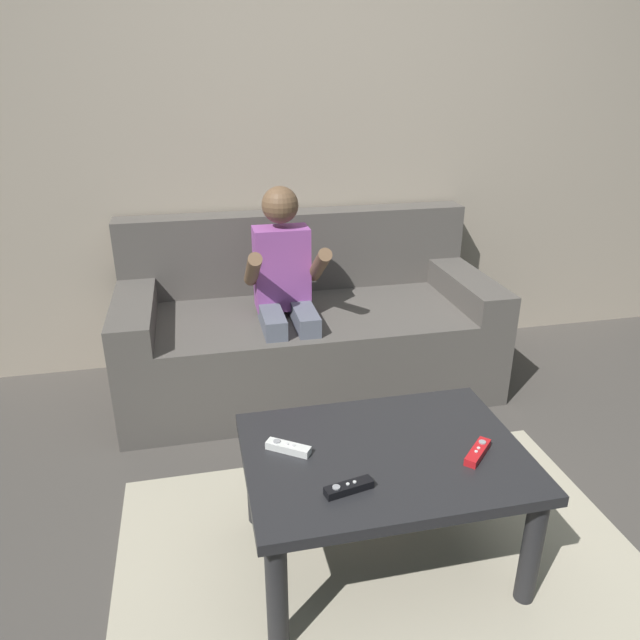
{
  "coord_description": "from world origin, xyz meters",
  "views": [
    {
      "loc": [
        -0.7,
        -1.19,
        1.49
      ],
      "look_at": [
        -0.25,
        0.85,
        0.6
      ],
      "focal_mm": 33.2,
      "sensor_mm": 36.0,
      "label": 1
    }
  ],
  "objects_px": {
    "couch": "(306,330)",
    "game_remote_white_far_corner": "(288,448)",
    "person_seated_on_couch": "(285,289)",
    "game_remote_red_near_edge": "(478,452)",
    "coffee_table": "(384,469)",
    "game_remote_black_center": "(349,488)"
  },
  "relations": [
    {
      "from": "couch",
      "to": "game_remote_white_far_corner",
      "type": "height_order",
      "value": "couch"
    },
    {
      "from": "person_seated_on_couch",
      "to": "game_remote_white_far_corner",
      "type": "distance_m",
      "value": 1.01
    },
    {
      "from": "person_seated_on_couch",
      "to": "game_remote_red_near_edge",
      "type": "height_order",
      "value": "person_seated_on_couch"
    },
    {
      "from": "game_remote_red_near_edge",
      "to": "game_remote_white_far_corner",
      "type": "height_order",
      "value": "same"
    },
    {
      "from": "coffee_table",
      "to": "game_remote_red_near_edge",
      "type": "bearing_deg",
      "value": -16.83
    },
    {
      "from": "couch",
      "to": "person_seated_on_couch",
      "type": "xyz_separation_m",
      "value": [
        -0.13,
        -0.18,
        0.29
      ]
    },
    {
      "from": "couch",
      "to": "game_remote_red_near_edge",
      "type": "relative_size",
      "value": 14.31
    },
    {
      "from": "game_remote_red_near_edge",
      "to": "game_remote_white_far_corner",
      "type": "xyz_separation_m",
      "value": [
        -0.55,
        0.14,
        0.0
      ]
    },
    {
      "from": "couch",
      "to": "game_remote_white_far_corner",
      "type": "relative_size",
      "value": 13.15
    },
    {
      "from": "game_remote_black_center",
      "to": "game_remote_white_far_corner",
      "type": "bearing_deg",
      "value": 121.01
    },
    {
      "from": "person_seated_on_couch",
      "to": "game_remote_red_near_edge",
      "type": "xyz_separation_m",
      "value": [
        0.4,
        -1.13,
        -0.15
      ]
    },
    {
      "from": "coffee_table",
      "to": "game_remote_white_far_corner",
      "type": "distance_m",
      "value": 0.3
    },
    {
      "from": "couch",
      "to": "coffee_table",
      "type": "xyz_separation_m",
      "value": [
        0.0,
        -1.24,
        0.06
      ]
    },
    {
      "from": "person_seated_on_couch",
      "to": "game_remote_black_center",
      "type": "distance_m",
      "value": 1.22
    },
    {
      "from": "couch",
      "to": "person_seated_on_couch",
      "type": "relative_size",
      "value": 1.75
    },
    {
      "from": "couch",
      "to": "game_remote_red_near_edge",
      "type": "bearing_deg",
      "value": -78.46
    },
    {
      "from": "person_seated_on_couch",
      "to": "game_remote_black_center",
      "type": "bearing_deg",
      "value": -91.18
    },
    {
      "from": "game_remote_red_near_edge",
      "to": "game_remote_black_center",
      "type": "relative_size",
      "value": 0.86
    },
    {
      "from": "person_seated_on_couch",
      "to": "game_remote_white_far_corner",
      "type": "xyz_separation_m",
      "value": [
        -0.16,
        -0.99,
        -0.15
      ]
    },
    {
      "from": "game_remote_red_near_edge",
      "to": "coffee_table",
      "type": "bearing_deg",
      "value": 163.17
    },
    {
      "from": "game_remote_black_center",
      "to": "game_remote_white_far_corner",
      "type": "height_order",
      "value": "same"
    },
    {
      "from": "couch",
      "to": "game_remote_black_center",
      "type": "relative_size",
      "value": 12.37
    }
  ]
}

